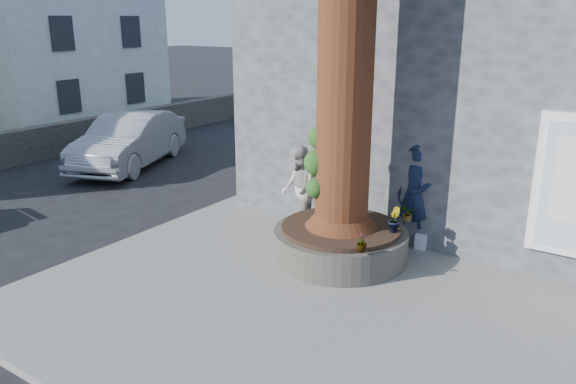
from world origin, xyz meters
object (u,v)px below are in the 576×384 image
Objects in this scene: car_silver at (129,140)px; man at (416,195)px; woman at (299,190)px; planter at (340,242)px.

man is at bearing -30.85° from car_silver.
car_silver is at bearing -146.01° from woman.
planter is 1.64m from man.
man is at bearing 63.40° from woman.
planter is at bearing 20.83° from woman.
car_silver is at bearing 163.09° from planter.
man is 2.21m from woman.
man is 1.14× the size of woman.
woman is at bearing 152.16° from planter.
car_silver reaches higher than planter.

